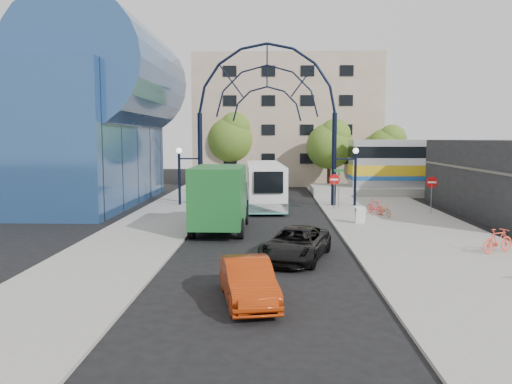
{
  "coord_description": "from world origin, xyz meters",
  "views": [
    {
      "loc": [
        0.38,
        -23.29,
        5.14
      ],
      "look_at": [
        -0.56,
        6.0,
        1.96
      ],
      "focal_mm": 35.0,
      "sensor_mm": 36.0,
      "label": 1
    }
  ],
  "objects_px": {
    "green_truck": "(221,198)",
    "bike_near_a": "(385,210)",
    "gateway_arch": "(267,91)",
    "stop_sign": "(334,183)",
    "black_suv": "(296,244)",
    "street_name_sign": "(339,180)",
    "sandwich_board": "(360,213)",
    "bike_near_b": "(375,207)",
    "tree_north_c": "(388,147)",
    "bike_far_b": "(498,241)",
    "train_car": "(491,163)",
    "tree_north_a": "(331,144)",
    "city_bus": "(264,184)",
    "do_not_enter_sign": "(432,186)",
    "red_sedan": "(248,281)",
    "tree_north_b": "(232,137)"
  },
  "relations": [
    {
      "from": "tree_north_b",
      "to": "stop_sign",
      "type": "bearing_deg",
      "value": -64.17
    },
    {
      "from": "city_bus",
      "to": "green_truck",
      "type": "relative_size",
      "value": 1.63
    },
    {
      "from": "stop_sign",
      "to": "train_car",
      "type": "xyz_separation_m",
      "value": [
        15.2,
        10.0,
        0.91
      ]
    },
    {
      "from": "train_car",
      "to": "tree_north_a",
      "type": "height_order",
      "value": "tree_north_a"
    },
    {
      "from": "stop_sign",
      "to": "street_name_sign",
      "type": "distance_m",
      "value": 0.74
    },
    {
      "from": "green_truck",
      "to": "bike_far_b",
      "type": "xyz_separation_m",
      "value": [
        12.78,
        -5.5,
        -1.16
      ]
    },
    {
      "from": "train_car",
      "to": "bike_far_b",
      "type": "xyz_separation_m",
      "value": [
        -9.68,
        -23.41,
        -2.24
      ]
    },
    {
      "from": "tree_north_c",
      "to": "bike_far_b",
      "type": "height_order",
      "value": "tree_north_c"
    },
    {
      "from": "bike_near_b",
      "to": "train_car",
      "type": "bearing_deg",
      "value": 17.97
    },
    {
      "from": "tree_north_c",
      "to": "bike_near_a",
      "type": "relative_size",
      "value": 4.02
    },
    {
      "from": "green_truck",
      "to": "black_suv",
      "type": "distance_m",
      "value": 7.71
    },
    {
      "from": "green_truck",
      "to": "bike_near_a",
      "type": "relative_size",
      "value": 4.47
    },
    {
      "from": "bike_far_b",
      "to": "train_car",
      "type": "bearing_deg",
      "value": -48.71
    },
    {
      "from": "sandwich_board",
      "to": "train_car",
      "type": "height_order",
      "value": "train_car"
    },
    {
      "from": "tree_north_c",
      "to": "bike_near_b",
      "type": "xyz_separation_m",
      "value": [
        -4.9,
        -18.16,
        -3.67
      ]
    },
    {
      "from": "black_suv",
      "to": "sandwich_board",
      "type": "bearing_deg",
      "value": 80.59
    },
    {
      "from": "tree_north_a",
      "to": "tree_north_b",
      "type": "xyz_separation_m",
      "value": [
        -10.0,
        4.0,
        0.66
      ]
    },
    {
      "from": "red_sedan",
      "to": "train_car",
      "type": "bearing_deg",
      "value": 44.49
    },
    {
      "from": "stop_sign",
      "to": "black_suv",
      "type": "distance_m",
      "value": 14.93
    },
    {
      "from": "green_truck",
      "to": "street_name_sign",
      "type": "bearing_deg",
      "value": 48.36
    },
    {
      "from": "green_truck",
      "to": "black_suv",
      "type": "xyz_separation_m",
      "value": [
        3.86,
        -6.57,
        -1.13
      ]
    },
    {
      "from": "street_name_sign",
      "to": "green_truck",
      "type": "xyz_separation_m",
      "value": [
        -7.66,
        -8.51,
        -0.32
      ]
    },
    {
      "from": "gateway_arch",
      "to": "train_car",
      "type": "bearing_deg",
      "value": 21.8
    },
    {
      "from": "gateway_arch",
      "to": "do_not_enter_sign",
      "type": "distance_m",
      "value": 13.43
    },
    {
      "from": "tree_north_c",
      "to": "city_bus",
      "type": "distance_m",
      "value": 18.36
    },
    {
      "from": "gateway_arch",
      "to": "sandwich_board",
      "type": "xyz_separation_m",
      "value": [
        5.6,
        -8.02,
        -7.81
      ]
    },
    {
      "from": "tree_north_c",
      "to": "red_sedan",
      "type": "distance_m",
      "value": 38.25
    },
    {
      "from": "sandwich_board",
      "to": "green_truck",
      "type": "bearing_deg",
      "value": -166.82
    },
    {
      "from": "sandwich_board",
      "to": "city_bus",
      "type": "bearing_deg",
      "value": 123.99
    },
    {
      "from": "gateway_arch",
      "to": "tree_north_c",
      "type": "xyz_separation_m",
      "value": [
        12.12,
        13.93,
        -4.28
      ]
    },
    {
      "from": "tree_north_a",
      "to": "bike_near_b",
      "type": "relative_size",
      "value": 4.33
    },
    {
      "from": "sandwich_board",
      "to": "tree_north_a",
      "type": "xyz_separation_m",
      "value": [
        0.52,
        19.95,
        3.86
      ]
    },
    {
      "from": "street_name_sign",
      "to": "bike_near_b",
      "type": "relative_size",
      "value": 1.73
    },
    {
      "from": "gateway_arch",
      "to": "stop_sign",
      "type": "height_order",
      "value": "gateway_arch"
    },
    {
      "from": "tree_north_a",
      "to": "green_truck",
      "type": "distance_m",
      "value": 23.63
    },
    {
      "from": "sandwich_board",
      "to": "bike_near_b",
      "type": "xyz_separation_m",
      "value": [
        1.62,
        3.79,
        -0.14
      ]
    },
    {
      "from": "tree_north_c",
      "to": "bike_far_b",
      "type": "relative_size",
      "value": 3.64
    },
    {
      "from": "black_suv",
      "to": "bike_near_a",
      "type": "bearing_deg",
      "value": 77.64
    },
    {
      "from": "tree_north_c",
      "to": "green_truck",
      "type": "relative_size",
      "value": 0.9
    },
    {
      "from": "tree_north_a",
      "to": "bike_near_a",
      "type": "height_order",
      "value": "tree_north_a"
    },
    {
      "from": "tree_north_c",
      "to": "green_truck",
      "type": "height_order",
      "value": "tree_north_c"
    },
    {
      "from": "tree_north_a",
      "to": "bike_near_b",
      "type": "distance_m",
      "value": 16.68
    },
    {
      "from": "tree_north_b",
      "to": "bike_far_b",
      "type": "relative_size",
      "value": 4.48
    },
    {
      "from": "do_not_enter_sign",
      "to": "gateway_arch",
      "type": "bearing_deg",
      "value": 160.01
    },
    {
      "from": "tree_north_c",
      "to": "city_bus",
      "type": "height_order",
      "value": "tree_north_c"
    },
    {
      "from": "city_bus",
      "to": "red_sedan",
      "type": "distance_m",
      "value": 22.62
    },
    {
      "from": "street_name_sign",
      "to": "sandwich_board",
      "type": "xyz_separation_m",
      "value": [
        0.4,
        -6.62,
        -1.39
      ]
    },
    {
      "from": "street_name_sign",
      "to": "sandwich_board",
      "type": "bearing_deg",
      "value": -86.54
    },
    {
      "from": "sandwich_board",
      "to": "bike_near_a",
      "type": "bearing_deg",
      "value": 52.59
    },
    {
      "from": "do_not_enter_sign",
      "to": "tree_north_c",
      "type": "relative_size",
      "value": 0.38
    }
  ]
}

